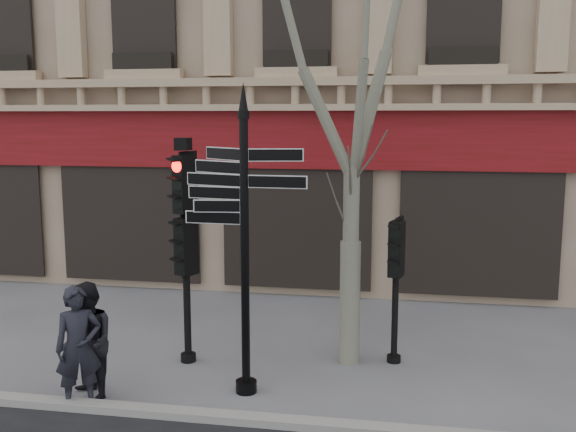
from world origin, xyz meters
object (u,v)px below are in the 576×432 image
at_px(traffic_signal_secondary, 396,265).
at_px(plane_tree, 354,17).
at_px(traffic_signal_main, 185,223).
at_px(pedestrian_b, 88,342).
at_px(pedestrian_a, 78,347).
at_px(fingerpost, 244,188).

distance_m(traffic_signal_secondary, plane_tree, 4.02).
relative_size(traffic_signal_main, pedestrian_b, 2.16).
height_order(traffic_signal_secondary, pedestrian_a, traffic_signal_secondary).
distance_m(plane_tree, pedestrian_a, 6.41).
height_order(fingerpost, traffic_signal_main, fingerpost).
bearing_deg(plane_tree, traffic_signal_secondary, 11.73).
bearing_deg(traffic_signal_secondary, fingerpost, -128.43).
distance_m(traffic_signal_secondary, pedestrian_b, 4.96).
height_order(traffic_signal_secondary, plane_tree, plane_tree).
height_order(traffic_signal_main, plane_tree, plane_tree).
relative_size(pedestrian_a, pedestrian_b, 1.01).
height_order(plane_tree, pedestrian_a, plane_tree).
distance_m(fingerpost, plane_tree, 3.26).
xyz_separation_m(traffic_signal_main, traffic_signal_secondary, (3.42, 0.57, -0.69)).
bearing_deg(traffic_signal_main, fingerpost, -18.65).
relative_size(traffic_signal_secondary, pedestrian_b, 1.39).
xyz_separation_m(fingerpost, pedestrian_b, (-2.20, -0.63, -2.20)).
distance_m(traffic_signal_main, plane_tree, 4.24).
xyz_separation_m(traffic_signal_secondary, pedestrian_a, (-4.37, -2.47, -0.81)).
distance_m(fingerpost, traffic_signal_secondary, 3.03).
height_order(fingerpost, pedestrian_b, fingerpost).
bearing_deg(plane_tree, traffic_signal_main, -171.21).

